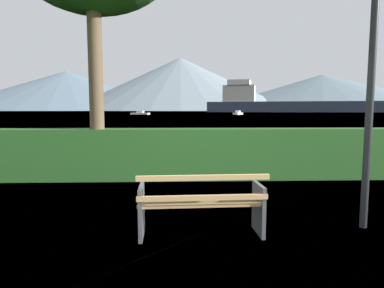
% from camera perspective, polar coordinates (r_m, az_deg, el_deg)
% --- Properties ---
extents(ground_plane, '(1400.00, 1400.00, 0.00)m').
position_cam_1_polar(ground_plane, '(4.58, 1.50, -15.31)').
color(ground_plane, '#567A38').
extents(water_surface, '(620.00, 620.00, 0.00)m').
position_cam_1_polar(water_surface, '(312.42, -1.99, 5.68)').
color(water_surface, '#7A99A8').
rests_on(water_surface, ground_plane).
extents(park_bench, '(1.67, 0.64, 0.87)m').
position_cam_1_polar(park_bench, '(4.39, 1.60, -10.42)').
color(park_bench, tan).
rests_on(park_bench, ground_plane).
extents(hedge_row, '(12.12, 0.69, 1.21)m').
position_cam_1_polar(hedge_row, '(7.92, -0.08, -1.70)').
color(hedge_row, '#285B23').
rests_on(hedge_row, ground_plane).
extents(lamp_post, '(0.30, 0.30, 3.89)m').
position_cam_1_polar(lamp_post, '(5.22, 28.93, 15.89)').
color(lamp_post, black).
rests_on(lamp_post, ground_plane).
extents(cargo_ship_large, '(113.41, 47.67, 20.94)m').
position_cam_1_polar(cargo_ship_large, '(222.73, 15.26, 6.86)').
color(cargo_ship_large, '#2D384C').
rests_on(cargo_ship_large, water_surface).
extents(fishing_boat_near, '(6.63, 4.15, 1.23)m').
position_cam_1_polar(fishing_boat_near, '(111.96, -8.96, 5.28)').
color(fishing_boat_near, silver).
rests_on(fishing_boat_near, water_surface).
extents(sailboat_mid, '(4.17, 5.77, 1.36)m').
position_cam_1_polar(sailboat_mid, '(109.00, 7.97, 5.31)').
color(sailboat_mid, silver).
rests_on(sailboat_mid, water_surface).
extents(distant_hills, '(855.35, 423.85, 89.10)m').
position_cam_1_polar(distant_hills, '(580.23, 0.10, 9.49)').
color(distant_hills, slate).
rests_on(distant_hills, ground_plane).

